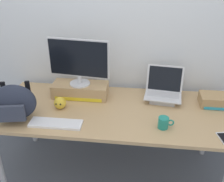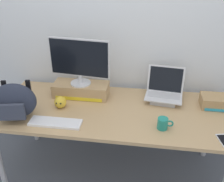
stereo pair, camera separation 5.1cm
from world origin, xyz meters
name	(u,v)px [view 1 (the left image)]	position (x,y,z in m)	size (l,w,h in m)	color
ground_plane	(112,170)	(0.00, 0.00, 0.00)	(20.00, 20.00, 0.00)	#515660
back_wall	(119,27)	(0.00, 0.52, 1.30)	(7.00, 0.10, 2.60)	silver
desk	(112,115)	(0.00, 0.00, 0.66)	(1.99, 0.84, 0.72)	tan
toner_box_yellow	(80,90)	(-0.32, 0.20, 0.78)	(0.51, 0.21, 0.13)	tan
desktop_monitor	(78,61)	(-0.32, 0.20, 1.07)	(0.55, 0.19, 0.43)	silver
open_laptop	(163,94)	(0.44, 0.23, 0.78)	(0.35, 0.29, 0.30)	#ADADB2
external_keyboard	(56,123)	(-0.41, -0.28, 0.73)	(0.42, 0.13, 0.02)	white
messenger_backpack	(14,103)	(-0.76, -0.23, 0.87)	(0.39, 0.29, 0.30)	#232838
coffee_mug	(164,123)	(0.43, -0.22, 0.76)	(0.12, 0.08, 0.09)	#1E7F70
plush_toy	(60,103)	(-0.45, -0.03, 0.77)	(0.10, 0.10, 0.10)	gold
toner_box_cyan	(218,100)	(0.92, 0.18, 0.77)	(0.32, 0.18, 0.10)	#A88456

